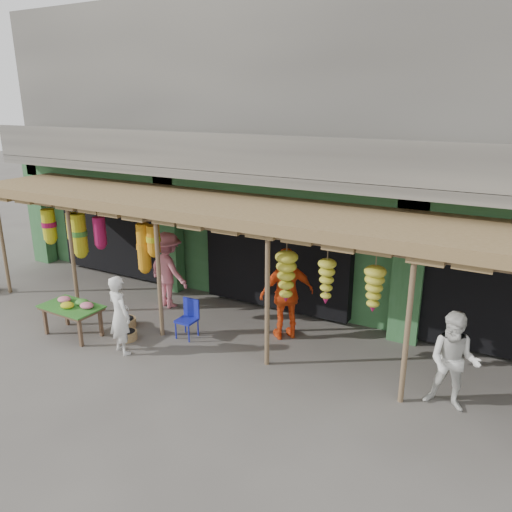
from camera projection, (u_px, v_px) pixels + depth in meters
The scene contains 11 objects.
ground at pixel (228, 347), 10.03m from camera, with size 80.00×80.00×0.00m, color #514C47.
building at pixel (324, 155), 13.08m from camera, with size 16.40×6.80×7.00m.
awning at pixel (241, 214), 9.99m from camera, with size 14.00×2.70×2.79m.
flower_table at pixel (73, 307), 10.38m from camera, with size 1.31×0.80×0.78m.
blue_chair at pixel (189, 316), 10.39m from camera, with size 0.39×0.40×0.81m.
basket_mid at pixel (125, 323), 10.91m from camera, with size 0.49×0.49×0.19m, color olive.
basket_right at pixel (128, 335), 10.34m from camera, with size 0.40×0.40×0.18m, color olive.
person_front at pixel (120, 315), 9.62m from camera, with size 0.58×0.38×1.59m, color silver.
person_right at pixel (454, 362), 7.84m from camera, with size 0.80×0.63×1.65m, color silver.
person_vendor at pixel (287, 294), 10.18m from camera, with size 1.14×0.47×1.94m, color #E74915.
person_shopper at pixel (168, 270), 11.79m from camera, with size 1.18×0.68×1.83m, color #D16E7B.
Camera 1 is at (4.88, -7.60, 4.78)m, focal length 35.00 mm.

